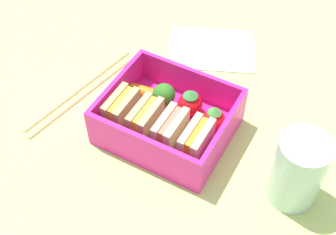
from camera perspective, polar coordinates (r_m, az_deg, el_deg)
ground_plane at (r=61.25cm, az=-0.00°, el=-2.25°), size 120.00×120.00×2.00cm
bento_tray at (r=60.01cm, az=-0.00°, el=-1.30°), size 15.52×13.09×1.20cm
bento_rim at (r=57.81cm, az=-0.00°, el=0.50°), size 15.52×13.09×4.56cm
sandwich_left at (r=54.83cm, az=3.43°, el=-3.13°), size 2.52×5.08×4.81cm
sandwich_center_left at (r=55.75cm, az=0.28°, el=-1.78°), size 2.52×5.08×4.81cm
sandwich_center at (r=56.87cm, az=-2.75°, el=-0.47°), size 2.52×5.08×4.81cm
sandwich_center_right at (r=58.17cm, az=-5.66°, el=0.78°), size 2.52×5.08×4.81cm
strawberry_far_left at (r=58.34cm, az=5.60°, el=-0.26°), size 2.92×2.92×3.52cm
strawberry_left at (r=59.74cm, az=2.72°, el=1.70°), size 3.17×3.17×3.77cm
broccoli_floret at (r=59.76cm, az=-0.51°, el=2.70°), size 2.95×2.95×3.98cm
carrot_stick_far_left at (r=62.50cm, az=-3.12°, el=3.19°), size 4.47×2.10×1.58cm
chopstick_pair at (r=65.98cm, az=-10.38°, el=3.34°), size 5.56×19.84×0.70cm
drinking_glass at (r=53.14cm, az=15.54°, el=-6.24°), size 5.76×5.76×9.28cm
folded_napkin at (r=71.70cm, az=5.34°, el=8.37°), size 15.62×13.86×0.40cm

